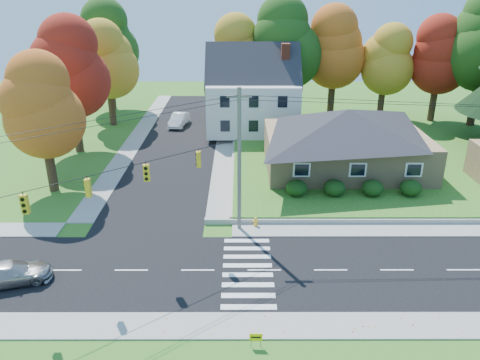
# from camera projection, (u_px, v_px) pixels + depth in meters

# --- Properties ---
(ground) EXTENTS (120.00, 120.00, 0.00)m
(ground) POSITION_uv_depth(u_px,v_px,m) (264.00, 270.00, 28.11)
(ground) COLOR #3D7923
(road_main) EXTENTS (90.00, 8.00, 0.02)m
(road_main) POSITION_uv_depth(u_px,v_px,m) (264.00, 270.00, 28.11)
(road_main) COLOR black
(road_main) RESTS_ON ground
(road_cross) EXTENTS (8.00, 44.00, 0.02)m
(road_cross) POSITION_uv_depth(u_px,v_px,m) (181.00, 139.00, 52.10)
(road_cross) COLOR black
(road_cross) RESTS_ON ground
(sidewalk_north) EXTENTS (90.00, 2.00, 0.08)m
(sidewalk_north) POSITION_uv_depth(u_px,v_px,m) (261.00, 230.00, 32.71)
(sidewalk_north) COLOR #9C9A90
(sidewalk_north) RESTS_ON ground
(sidewalk_south) EXTENTS (90.00, 2.00, 0.08)m
(sidewalk_south) POSITION_uv_depth(u_px,v_px,m) (269.00, 326.00, 23.48)
(sidewalk_south) COLOR #9C9A90
(sidewalk_south) RESTS_ON ground
(lawn) EXTENTS (30.00, 30.00, 0.50)m
(lawn) POSITION_uv_depth(u_px,v_px,m) (382.00, 152.00, 47.42)
(lawn) COLOR #3D7923
(lawn) RESTS_ON ground
(ranch_house) EXTENTS (14.60, 10.60, 5.40)m
(ranch_house) POSITION_uv_depth(u_px,v_px,m) (346.00, 138.00, 41.63)
(ranch_house) COLOR tan
(ranch_house) RESTS_ON lawn
(colonial_house) EXTENTS (10.40, 8.40, 9.60)m
(colonial_house) POSITION_uv_depth(u_px,v_px,m) (253.00, 95.00, 52.19)
(colonial_house) COLOR silver
(colonial_house) RESTS_ON lawn
(hedge_row) EXTENTS (10.70, 1.70, 1.27)m
(hedge_row) POSITION_uv_depth(u_px,v_px,m) (354.00, 188.00, 36.73)
(hedge_row) COLOR #163A10
(hedge_row) RESTS_ON lawn
(traffic_infrastructure) EXTENTS (38.10, 10.66, 10.00)m
(traffic_infrastructure) POSITION_uv_depth(u_px,v_px,m) (262.00, 183.00, 27.38)
(traffic_infrastructure) COLOR #666059
(traffic_infrastructure) RESTS_ON ground
(tree_lot_0) EXTENTS (6.72, 6.72, 12.51)m
(tree_lot_0) POSITION_uv_depth(u_px,v_px,m) (235.00, 53.00, 56.30)
(tree_lot_0) COLOR #3F2A19
(tree_lot_0) RESTS_ON lawn
(tree_lot_1) EXTENTS (7.84, 7.84, 14.60)m
(tree_lot_1) POSITION_uv_depth(u_px,v_px,m) (286.00, 43.00, 54.88)
(tree_lot_1) COLOR #3F2A19
(tree_lot_1) RESTS_ON lawn
(tree_lot_2) EXTENTS (7.28, 7.28, 13.56)m
(tree_lot_2) POSITION_uv_depth(u_px,v_px,m) (335.00, 48.00, 56.06)
(tree_lot_2) COLOR #3F2A19
(tree_lot_2) RESTS_ON lawn
(tree_lot_3) EXTENTS (6.16, 6.16, 11.47)m
(tree_lot_3) POSITION_uv_depth(u_px,v_px,m) (386.00, 60.00, 55.65)
(tree_lot_3) COLOR #3F2A19
(tree_lot_3) RESTS_ON lawn
(tree_lot_4) EXTENTS (6.72, 6.72, 12.51)m
(tree_lot_4) POSITION_uv_depth(u_px,v_px,m) (441.00, 55.00, 54.48)
(tree_lot_4) COLOR #3F2A19
(tree_lot_4) RESTS_ON lawn
(tree_west_0) EXTENTS (6.16, 6.16, 11.47)m
(tree_west_0) POSITION_uv_depth(u_px,v_px,m) (41.00, 106.00, 36.41)
(tree_west_0) COLOR #3F2A19
(tree_west_0) RESTS_ON ground
(tree_west_1) EXTENTS (7.28, 7.28, 13.56)m
(tree_west_1) POSITION_uv_depth(u_px,v_px,m) (69.00, 68.00, 45.14)
(tree_west_1) COLOR #3F2A19
(tree_west_1) RESTS_ON ground
(tree_west_2) EXTENTS (6.72, 6.72, 12.51)m
(tree_west_2) POSITION_uv_depth(u_px,v_px,m) (107.00, 60.00, 54.62)
(tree_west_2) COLOR #3F2A19
(tree_west_2) RESTS_ON ground
(tree_west_3) EXTENTS (7.84, 7.84, 14.60)m
(tree_west_3) POSITION_uv_depth(u_px,v_px,m) (106.00, 41.00, 61.50)
(tree_west_3) COLOR #3F2A19
(tree_west_3) RESTS_ON ground
(silver_sedan) EXTENTS (4.88, 3.08, 1.32)m
(silver_sedan) POSITION_uv_depth(u_px,v_px,m) (10.00, 273.00, 26.65)
(silver_sedan) COLOR #A2A2A2
(silver_sedan) RESTS_ON road_main
(white_car) EXTENTS (2.23, 4.76, 1.51)m
(white_car) POSITION_uv_depth(u_px,v_px,m) (179.00, 120.00, 56.73)
(white_car) COLOR white
(white_car) RESTS_ON road_cross
(fire_hydrant) EXTENTS (0.41, 0.32, 0.72)m
(fire_hydrant) POSITION_uv_depth(u_px,v_px,m) (256.00, 222.00, 33.10)
(fire_hydrant) COLOR yellow
(fire_hydrant) RESTS_ON ground
(yard_sign) EXTENTS (0.61, 0.05, 0.76)m
(yard_sign) POSITION_uv_depth(u_px,v_px,m) (256.00, 337.00, 21.98)
(yard_sign) COLOR black
(yard_sign) RESTS_ON ground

